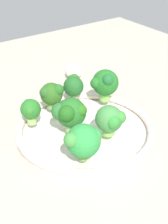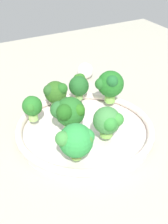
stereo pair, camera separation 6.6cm
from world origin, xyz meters
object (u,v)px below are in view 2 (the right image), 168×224
bowl (84,129)px  broccoli_floret_3 (79,85)px  broccoli_floret_0 (55,92)px  broccoli_floret_5 (32,107)px  broccoli_floret_2 (69,113)px  broccoli_floret_1 (77,140)px  garlic_bulb (85,71)px  broccoli_floret_4 (108,121)px  broccoli_floret_6 (110,84)px

bowl → broccoli_floret_3: size_ratio=5.04×
broccoli_floret_0 → broccoli_floret_5: broccoli_floret_0 is taller
bowl → broccoli_floret_2: bearing=-168.5°
broccoli_floret_2 → broccoli_floret_1: bearing=-107.5°
broccoli_floret_1 → broccoli_floret_5: 16.01cm
broccoli_floret_1 → broccoli_floret_3: (10.62, 19.36, -0.52)cm
bowl → broccoli_floret_1: (-6.42, -9.09, 5.42)cm
broccoli_floret_2 → garlic_bulb: size_ratio=1.58×
broccoli_floret_4 → broccoli_floret_0: bearing=104.8°
broccoli_floret_0 → broccoli_floret_1: bearing=-103.0°
broccoli_floret_6 → bowl: bearing=-151.0°
broccoli_floret_4 → garlic_bulb: bearing=69.2°
broccoli_floret_1 → broccoli_floret_4: broccoli_floret_1 is taller
broccoli_floret_1 → garlic_bulb: bearing=59.1°
bowl → broccoli_floret_3: broccoli_floret_3 is taller
broccoli_floret_0 → broccoli_floret_5: size_ratio=1.10×
bowl → broccoli_floret_6: (9.70, 5.37, 5.97)cm
broccoli_floret_4 → garlic_bulb: (11.50, 30.30, -4.06)cm
bowl → broccoli_floret_4: broccoli_floret_4 is taller
broccoli_floret_3 → broccoli_floret_6: size_ratio=0.76×
broccoli_floret_3 → garlic_bulb: broccoli_floret_3 is taller
bowl → broccoli_floret_2: 6.93cm
broccoli_floret_2 → garlic_bulb: broccoli_floret_2 is taller
broccoli_floret_1 → broccoli_floret_3: broccoli_floret_1 is taller
broccoli_floret_2 → broccoli_floret_5: (-5.08, 7.49, -1.06)cm
bowl → broccoli_floret_5: (-8.87, 6.71, 4.69)cm
broccoli_floret_3 → broccoli_floret_5: bearing=-164.8°
broccoli_floret_0 → garlic_bulb: bearing=43.0°
broccoli_floret_0 → broccoli_floret_6: broccoli_floret_6 is taller
broccoli_floret_0 → garlic_bulb: broccoli_floret_0 is taller
broccoli_floret_3 → garlic_bulb: 17.32cm
broccoli_floret_2 → broccoli_floret_4: bearing=-41.9°
broccoli_floret_6 → garlic_bulb: broccoli_floret_6 is taller
garlic_bulb → broccoli_floret_0: bearing=-137.0°
broccoli_floret_1 → broccoli_floret_3: bearing=61.3°
broccoli_floret_2 → broccoli_floret_6: 14.83cm
broccoli_floret_6 → broccoli_floret_2: bearing=-155.5°
broccoli_floret_2 → broccoli_floret_4: (5.85, -5.26, -0.81)cm
broccoli_floret_5 → broccoli_floret_2: bearing=-55.9°
broccoli_floret_4 → garlic_bulb: size_ratio=1.38×
bowl → broccoli_floret_6: bearing=29.0°
broccoli_floret_3 → broccoli_floret_5: 13.55cm
broccoli_floret_4 → broccoli_floret_6: broccoli_floret_6 is taller
broccoli_floret_0 → broccoli_floret_5: (-6.78, -2.96, -0.30)cm
garlic_bulb → bowl: bearing=-119.2°
broccoli_floret_3 → broccoli_floret_4: bearing=-97.5°
broccoli_floret_0 → broccoli_floret_4: size_ratio=0.96×
broccoli_floret_4 → broccoli_floret_5: broccoli_floret_4 is taller
broccoli_floret_6 → broccoli_floret_4: bearing=-123.8°
bowl → broccoli_floret_6: size_ratio=3.83×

